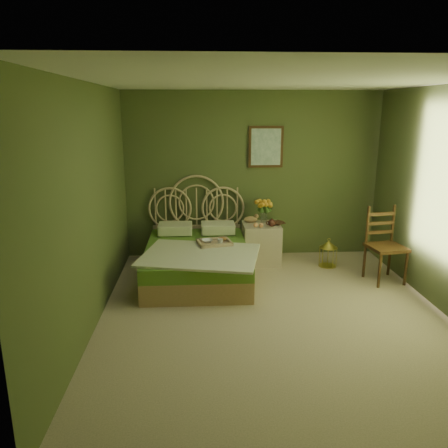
{
  "coord_description": "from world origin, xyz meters",
  "views": [
    {
      "loc": [
        -0.84,
        -4.58,
        2.32
      ],
      "look_at": [
        -0.52,
        1.0,
        0.84
      ],
      "focal_mm": 35.0,
      "sensor_mm": 36.0,
      "label": 1
    }
  ],
  "objects": [
    {
      "name": "ceiling",
      "position": [
        0.0,
        0.0,
        2.6
      ],
      "size": [
        4.5,
        4.5,
        0.0
      ],
      "primitive_type": "plane",
      "rotation": [
        3.14,
        0.0,
        0.0
      ],
      "color": "silver",
      "rests_on": "wall_back"
    },
    {
      "name": "floor",
      "position": [
        0.0,
        0.0,
        0.0
      ],
      "size": [
        4.5,
        4.5,
        0.0
      ],
      "primitive_type": "plane",
      "color": "#CAB192",
      "rests_on": "ground"
    },
    {
      "name": "wall_left",
      "position": [
        -2.0,
        0.0,
        1.3
      ],
      "size": [
        0.0,
        4.5,
        4.5
      ],
      "primitive_type": "plane",
      "rotation": [
        1.57,
        0.0,
        1.57
      ],
      "color": "#4F572E",
      "rests_on": "floor"
    },
    {
      "name": "birdcage",
      "position": [
        1.09,
        1.59,
        0.19
      ],
      "size": [
        0.26,
        0.26,
        0.4
      ],
      "rotation": [
        0.0,
        0.0,
        -0.06
      ],
      "color": "gold",
      "rests_on": "floor"
    },
    {
      "name": "book_upper",
      "position": [
        0.28,
        1.84,
        0.64
      ],
      "size": [
        0.22,
        0.25,
        0.02
      ],
      "primitive_type": "imported",
      "rotation": [
        0.0,
        0.0,
        -0.47
      ],
      "color": "#472819",
      "rests_on": "nightstand"
    },
    {
      "name": "wall_back",
      "position": [
        0.0,
        2.25,
        1.3
      ],
      "size": [
        4.0,
        0.0,
        4.0
      ],
      "primitive_type": "plane",
      "rotation": [
        1.57,
        0.0,
        0.0
      ],
      "color": "#4F572E",
      "rests_on": "floor"
    },
    {
      "name": "chair",
      "position": [
        1.7,
        1.05,
        0.57
      ],
      "size": [
        0.52,
        0.52,
        1.03
      ],
      "rotation": [
        0.0,
        0.0,
        0.16
      ],
      "color": "#31200D",
      "rests_on": "floor"
    },
    {
      "name": "nightstand",
      "position": [
        0.11,
        1.83,
        0.37
      ],
      "size": [
        0.56,
        0.56,
        1.04
      ],
      "color": "#C2B69D",
      "rests_on": "floor"
    },
    {
      "name": "wall_art",
      "position": [
        0.2,
        2.22,
        1.75
      ],
      "size": [
        0.54,
        0.04,
        0.64
      ],
      "color": "#31200D",
      "rests_on": "wall_back"
    },
    {
      "name": "book_lower",
      "position": [
        0.28,
        1.84,
        0.62
      ],
      "size": [
        0.24,
        0.27,
        0.02
      ],
      "primitive_type": "imported",
      "rotation": [
        0.0,
        0.0,
        0.36
      ],
      "color": "#381E0F",
      "rests_on": "nightstand"
    },
    {
      "name": "coffee_cup",
      "position": [
        -0.56,
        1.18,
        0.54
      ],
      "size": [
        0.08,
        0.08,
        0.08
      ],
      "primitive_type": "imported",
      "rotation": [
        0.0,
        0.0,
        0.03
      ],
      "color": "white",
      "rests_on": "bed"
    },
    {
      "name": "cereal_bowl",
      "position": [
        -0.74,
        1.29,
        0.53
      ],
      "size": [
        0.19,
        0.19,
        0.04
      ],
      "primitive_type": "imported",
      "rotation": [
        0.0,
        0.0,
        0.25
      ],
      "color": "white",
      "rests_on": "bed"
    },
    {
      "name": "bed",
      "position": [
        -0.89,
        1.29,
        0.29
      ],
      "size": [
        1.67,
        2.12,
        1.31
      ],
      "color": "tan",
      "rests_on": "floor"
    }
  ]
}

